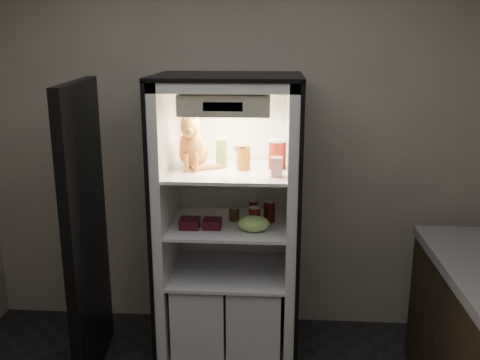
% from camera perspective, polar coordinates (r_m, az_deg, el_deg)
% --- Properties ---
extents(room_shell, '(3.60, 3.60, 3.60)m').
position_cam_1_polar(room_shell, '(1.98, -4.79, 1.29)').
color(room_shell, white).
rests_on(room_shell, floor).
extents(refrigerator, '(0.90, 0.72, 1.88)m').
position_cam_1_polar(refrigerator, '(3.54, -1.15, -6.52)').
color(refrigerator, white).
rests_on(refrigerator, floor).
extents(fridge_door, '(0.16, 0.87, 1.85)m').
position_cam_1_polar(fridge_door, '(3.40, -16.05, -5.88)').
color(fridge_door, black).
rests_on(fridge_door, floor).
extents(tabby_cat, '(0.30, 0.35, 0.37)m').
position_cam_1_polar(tabby_cat, '(3.36, -5.05, 3.53)').
color(tabby_cat, '#B95417').
rests_on(tabby_cat, refrigerator).
extents(parmesan_shaker, '(0.07, 0.07, 0.18)m').
position_cam_1_polar(parmesan_shaker, '(3.37, -1.98, 2.85)').
color(parmesan_shaker, green).
rests_on(parmesan_shaker, refrigerator).
extents(mayo_tub, '(0.08, 0.08, 0.11)m').
position_cam_1_polar(mayo_tub, '(3.47, 0.03, 2.63)').
color(mayo_tub, white).
rests_on(mayo_tub, refrigerator).
extents(salsa_jar, '(0.09, 0.09, 0.15)m').
position_cam_1_polar(salsa_jar, '(3.32, 0.36, 2.43)').
color(salsa_jar, maroon).
rests_on(salsa_jar, refrigerator).
extents(pepper_jar, '(0.11, 0.11, 0.19)m').
position_cam_1_polar(pepper_jar, '(3.36, 3.98, 2.80)').
color(pepper_jar, maroon).
rests_on(pepper_jar, refrigerator).
extents(cream_carton, '(0.07, 0.07, 0.12)m').
position_cam_1_polar(cream_carton, '(3.17, 3.95, 1.41)').
color(cream_carton, silver).
rests_on(cream_carton, refrigerator).
extents(soda_can_a, '(0.06, 0.06, 0.11)m').
position_cam_1_polar(soda_can_a, '(3.53, 1.45, -3.08)').
color(soda_can_a, black).
rests_on(soda_can_a, refrigerator).
extents(soda_can_b, '(0.07, 0.07, 0.14)m').
position_cam_1_polar(soda_can_b, '(3.44, 3.15, -3.34)').
color(soda_can_b, black).
rests_on(soda_can_b, refrigerator).
extents(soda_can_c, '(0.07, 0.07, 0.13)m').
position_cam_1_polar(soda_can_c, '(3.32, 1.57, -4.05)').
color(soda_can_c, black).
rests_on(soda_can_c, refrigerator).
extents(condiment_jar, '(0.07, 0.07, 0.09)m').
position_cam_1_polar(condiment_jar, '(3.46, -0.63, -3.58)').
color(condiment_jar, '#543218').
rests_on(condiment_jar, refrigerator).
extents(grape_bag, '(0.20, 0.14, 0.10)m').
position_cam_1_polar(grape_bag, '(3.27, 1.46, -4.68)').
color(grape_bag, '#90BE58').
rests_on(grape_bag, refrigerator).
extents(berry_box_left, '(0.12, 0.12, 0.06)m').
position_cam_1_polar(berry_box_left, '(3.35, -5.38, -4.60)').
color(berry_box_left, '#540E19').
rests_on(berry_box_left, refrigerator).
extents(berry_box_right, '(0.11, 0.11, 0.06)m').
position_cam_1_polar(berry_box_right, '(3.34, -2.98, -4.66)').
color(berry_box_right, '#540E19').
rests_on(berry_box_right, refrigerator).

